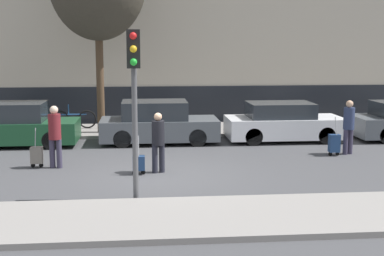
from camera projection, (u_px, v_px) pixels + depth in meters
ground_plane at (161, 175)px, 14.08m from camera, size 80.00×80.00×0.00m
sidewalk_near at (168, 219)px, 10.38m from camera, size 28.00×2.50×0.12m
sidewalk_far at (154, 130)px, 20.95m from camera, size 28.00×3.00×0.12m
parked_car_0 at (15, 126)px, 18.00m from camera, size 4.07×1.80×1.47m
parked_car_1 at (158, 124)px, 18.50m from camera, size 4.04×1.81×1.46m
parked_car_2 at (283, 123)px, 18.90m from camera, size 4.08×1.82×1.36m
pedestrian_left at (55, 133)px, 14.71m from camera, size 0.35×0.34×1.74m
trolley_left at (37, 155)px, 14.86m from camera, size 0.34×0.29×1.12m
pedestrian_center at (158, 139)px, 14.18m from camera, size 0.34×0.34×1.62m
trolley_center at (139, 163)px, 14.06m from camera, size 0.34×0.29×1.04m
pedestrian_right at (349, 124)px, 16.55m from camera, size 0.34×0.34×1.69m
trolley_right at (334, 143)px, 16.39m from camera, size 0.34×0.29×1.21m
traffic_light at (134, 81)px, 11.28m from camera, size 0.28×0.47×3.71m
parked_bicycle at (74, 119)px, 20.89m from camera, size 1.77×0.06×0.96m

